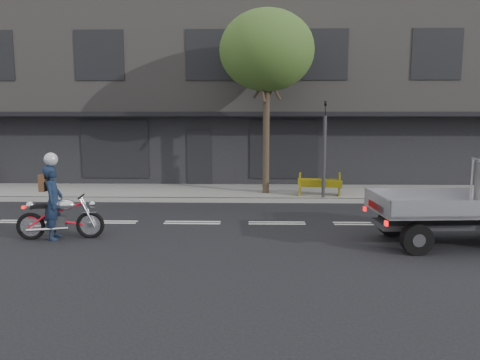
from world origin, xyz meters
name	(u,v)px	position (x,y,z in m)	size (l,w,h in m)	color
ground	(192,223)	(0.00, 0.00, 0.00)	(80.00, 80.00, 0.00)	black
sidewalk	(208,192)	(0.00, 4.70, 0.07)	(32.00, 3.20, 0.15)	gray
kerb	(204,200)	(0.00, 3.10, 0.07)	(32.00, 0.20, 0.15)	gray
building_main	(219,95)	(0.00, 11.30, 4.00)	(26.00, 10.00, 8.00)	slate
street_tree	(267,51)	(2.20, 4.20, 5.28)	(3.40, 3.40, 6.74)	#382B21
traffic_light_pole	(324,155)	(4.20, 3.35, 1.65)	(0.12, 0.12, 3.50)	#2D2D30
motorcycle	(60,217)	(-3.04, -1.77, 0.56)	(2.11, 0.61, 1.09)	black
rider	(53,202)	(-3.20, -1.77, 0.92)	(0.67, 0.44, 1.83)	#142138
construction_barrier	(320,185)	(4.12, 3.50, 0.57)	(1.51, 0.60, 0.85)	yellow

